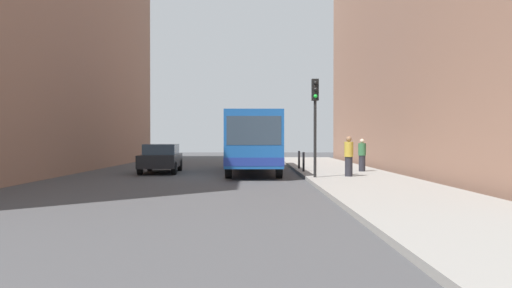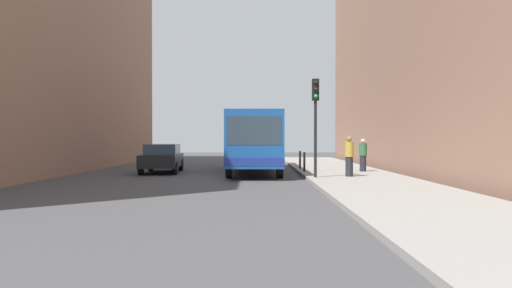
{
  "view_description": "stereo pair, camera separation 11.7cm",
  "coord_description": "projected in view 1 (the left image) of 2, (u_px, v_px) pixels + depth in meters",
  "views": [
    {
      "loc": [
        0.95,
        -21.19,
        1.75
      ],
      "look_at": [
        1.1,
        1.74,
        1.5
      ],
      "focal_mm": 33.11,
      "sensor_mm": 36.0,
      "label": 1
    },
    {
      "loc": [
        1.07,
        -21.19,
        1.75
      ],
      "look_at": [
        1.1,
        1.74,
        1.5
      ],
      "focal_mm": 33.11,
      "sensor_mm": 36.0,
      "label": 2
    }
  ],
  "objects": [
    {
      "name": "bollard_mid",
      "position": [
        299.0,
        160.0,
        25.47
      ],
      "size": [
        0.11,
        0.11,
        0.95
      ],
      "primitive_type": "cylinder",
      "color": "black",
      "rests_on": "sidewalk"
    },
    {
      "name": "bus",
      "position": [
        253.0,
        139.0,
        25.03
      ],
      "size": [
        2.56,
        11.03,
        3.0
      ],
      "rotation": [
        0.0,
        0.0,
        3.14
      ],
      "color": "#19519E",
      "rests_on": "ground"
    },
    {
      "name": "car_beside_bus",
      "position": [
        161.0,
        158.0,
        24.47
      ],
      "size": [
        2.07,
        4.5,
        1.48
      ],
      "rotation": [
        0.0,
        0.0,
        3.2
      ],
      "color": "black",
      "rests_on": "ground"
    },
    {
      "name": "pedestrian_near_signal",
      "position": [
        349.0,
        156.0,
        20.14
      ],
      "size": [
        0.38,
        0.38,
        1.71
      ],
      "rotation": [
        0.0,
        0.0,
        5.62
      ],
      "color": "#26262D",
      "rests_on": "sidewalk"
    },
    {
      "name": "building_left",
      "position": [
        19.0,
        16.0,
        25.04
      ],
      "size": [
        7.0,
        32.0,
        16.54
      ],
      "primitive_type": "cube",
      "color": "#936B56",
      "rests_on": "ground"
    },
    {
      "name": "bollard_near",
      "position": [
        304.0,
        162.0,
        23.2
      ],
      "size": [
        0.11,
        0.11,
        0.95
      ],
      "primitive_type": "cylinder",
      "color": "black",
      "rests_on": "sidewalk"
    },
    {
      "name": "pedestrian_mid_sidewalk",
      "position": [
        362.0,
        155.0,
        23.28
      ],
      "size": [
        0.38,
        0.38,
        1.61
      ],
      "rotation": [
        0.0,
        0.0,
        3.62
      ],
      "color": "#26262D",
      "rests_on": "sidewalk"
    },
    {
      "name": "building_right",
      "position": [
        450.0,
        23.0,
        25.19
      ],
      "size": [
        7.0,
        32.0,
        15.86
      ],
      "primitive_type": "cube",
      "color": "#936B56",
      "rests_on": "ground"
    },
    {
      "name": "traffic_light",
      "position": [
        315.0,
        109.0,
        19.65
      ],
      "size": [
        0.28,
        0.33,
        4.1
      ],
      "color": "black",
      "rests_on": "sidewalk"
    },
    {
      "name": "ground_plane",
      "position": [
        232.0,
        178.0,
        21.2
      ],
      "size": [
        80.0,
        80.0,
        0.0
      ],
      "primitive_type": "plane",
      "color": "#424244"
    },
    {
      "name": "sidewalk",
      "position": [
        351.0,
        176.0,
        21.24
      ],
      "size": [
        4.4,
        40.0,
        0.15
      ],
      "primitive_type": "cube",
      "color": "gray",
      "rests_on": "ground"
    }
  ]
}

